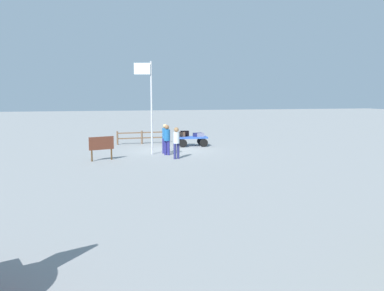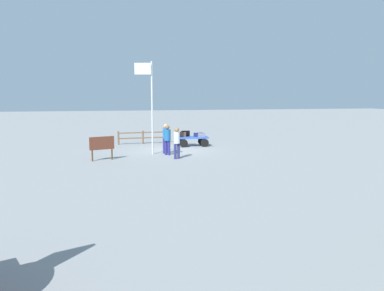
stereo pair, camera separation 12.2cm
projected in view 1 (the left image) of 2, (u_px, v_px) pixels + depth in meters
name	position (u px, v px, depth m)	size (l,w,h in m)	color
ground_plane	(171.00, 150.00, 23.48)	(120.00, 120.00, 0.00)	gray
luggage_cart	(192.00, 139.00, 25.32)	(2.01, 1.18, 0.62)	blue
suitcase_dark	(200.00, 135.00, 25.41)	(0.55, 0.46, 0.24)	gray
suitcase_maroon	(185.00, 133.00, 25.55)	(0.54, 0.30, 0.37)	black
suitcase_grey	(198.00, 135.00, 25.40)	(0.62, 0.40, 0.24)	navy
suitcase_tan	(182.00, 134.00, 25.35)	(0.57, 0.45, 0.31)	#483427
worker_lead	(165.00, 136.00, 22.09)	(0.35, 0.35, 1.70)	navy
worker_trailing	(176.00, 141.00, 20.23)	(0.41, 0.41, 1.67)	navy
worker_supervisor	(167.00, 137.00, 21.50)	(0.50, 0.50, 1.69)	navy
flagpole	(149.00, 99.00, 21.45)	(0.98, 0.24, 5.18)	silver
signboard	(101.00, 145.00, 19.73)	(1.25, 0.46, 1.23)	#4C3319
wooden_fence	(142.00, 136.00, 26.48)	(3.43, 0.33, 0.91)	brown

